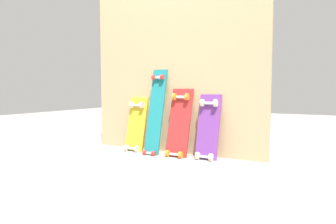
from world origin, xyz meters
The scene contains 6 objects.
ground_plane centered at (0.00, 0.00, 0.00)m, with size 12.00×12.00×0.00m, color #9E9991.
plywood_wall_panel centered at (0.00, 0.07, 0.87)m, with size 1.93×0.04×1.73m, color tan.
skateboard_yellow centered at (-0.41, -0.04, 0.26)m, with size 0.22×0.21×0.64m.
skateboard_teal centered at (-0.15, -0.07, 0.40)m, with size 0.16×0.27×0.94m.
skateboard_red centered at (0.12, -0.06, 0.30)m, with size 0.23×0.25×0.73m.
skateboard_purple centered at (0.42, -0.04, 0.28)m, with size 0.21×0.22×0.68m.
Camera 1 is at (1.42, -2.71, 0.66)m, focal length 32.05 mm.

